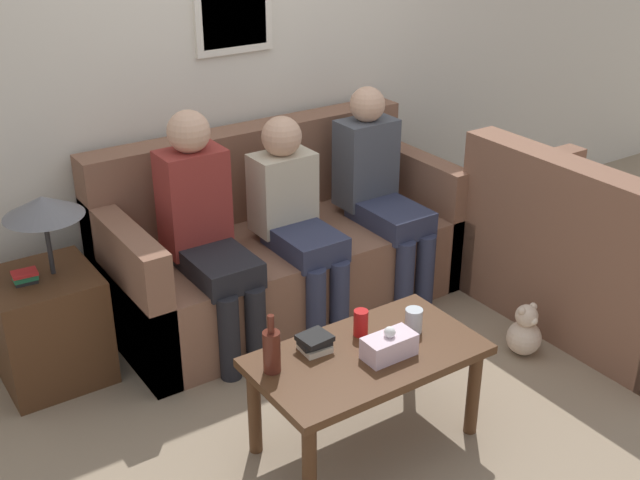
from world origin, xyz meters
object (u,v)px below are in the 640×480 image
object	(u,v)px
couch_side	(600,266)
person_right	(379,186)
person_left	(205,226)
drinking_glass	(414,320)
person_middle	(295,214)
wine_bottle	(272,350)
couch_main	(279,248)
coffee_table	(367,366)
teddy_bear	(525,332)

from	to	relation	value
couch_side	person_right	distance (m)	1.32
person_left	drinking_glass	bearing A→B (deg)	-67.34
person_right	person_middle	bearing A→B (deg)	-177.16
person_middle	drinking_glass	bearing A→B (deg)	-92.97
person_middle	wine_bottle	bearing A→B (deg)	-126.82
person_right	drinking_glass	bearing A→B (deg)	-120.69
couch_main	person_right	world-z (taller)	person_right
couch_side	wine_bottle	xyz separation A→B (m)	(-2.14, -0.02, 0.24)
person_right	wine_bottle	bearing A→B (deg)	-142.80
couch_side	person_left	bearing A→B (deg)	62.39
couch_main	coffee_table	distance (m)	1.37
person_right	coffee_table	bearing A→B (deg)	-129.52
coffee_table	person_left	distance (m)	1.19
person_middle	coffee_table	bearing A→B (deg)	-106.69
couch_main	person_left	distance (m)	0.68
coffee_table	wine_bottle	bearing A→B (deg)	164.96
couch_main	wine_bottle	bearing A→B (deg)	-122.36
coffee_table	teddy_bear	size ratio (longest dim) A/B	3.45
drinking_glass	person_right	bearing A→B (deg)	59.31
wine_bottle	person_left	xyz separation A→B (m)	(0.22, 1.03, 0.12)
wine_bottle	drinking_glass	xyz separation A→B (m)	(0.68, -0.09, -0.04)
person_middle	person_right	distance (m)	0.60
couch_side	person_right	xyz separation A→B (m)	(-0.80, 1.00, 0.33)
couch_main	drinking_glass	world-z (taller)	couch_main
wine_bottle	teddy_bear	world-z (taller)	wine_bottle
person_left	person_right	distance (m)	1.12
wine_bottle	drinking_glass	size ratio (longest dim) A/B	2.37
couch_main	teddy_bear	bearing A→B (deg)	-57.54
wine_bottle	person_left	size ratio (longest dim) A/B	0.21
drinking_glass	person_middle	size ratio (longest dim) A/B	0.10
couch_main	teddy_bear	world-z (taller)	couch_main
person_left	person_middle	distance (m)	0.52
wine_bottle	person_right	size ratio (longest dim) A/B	0.22
coffee_table	teddy_bear	distance (m)	1.17
person_left	teddy_bear	xyz separation A→B (m)	(1.33, -1.03, -0.57)
couch_main	wine_bottle	world-z (taller)	couch_main
couch_main	person_left	xyz separation A→B (m)	(-0.55, -0.19, 0.36)
drinking_glass	person_middle	xyz separation A→B (m)	(0.06, 1.08, 0.11)
couch_side	drinking_glass	distance (m)	1.47
wine_bottle	person_right	world-z (taller)	person_right
coffee_table	person_middle	distance (m)	1.17
person_middle	teddy_bear	world-z (taller)	person_middle
couch_main	coffee_table	size ratio (longest dim) A/B	2.02
person_left	couch_side	bearing A→B (deg)	-27.61
wine_bottle	person_right	bearing A→B (deg)	37.20
couch_side	teddy_bear	bearing A→B (deg)	92.49
person_middle	person_right	bearing A→B (deg)	2.84
couch_main	person_middle	size ratio (longest dim) A/B	1.75
drinking_glass	teddy_bear	world-z (taller)	drinking_glass
coffee_table	wine_bottle	world-z (taller)	wine_bottle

